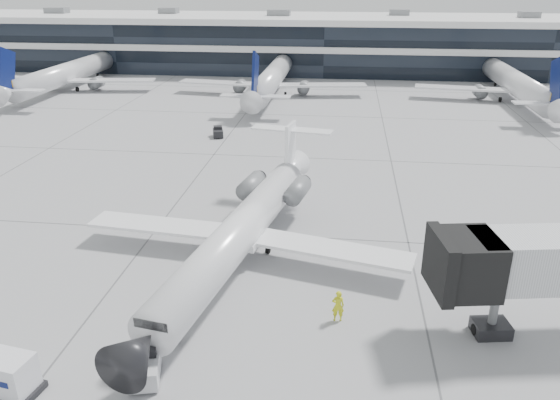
# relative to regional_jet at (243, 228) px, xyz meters

# --- Properties ---
(ground) EXTENTS (220.00, 220.00, 0.00)m
(ground) POSITION_rel_regional_jet_xyz_m (2.13, 3.88, -2.38)
(ground) COLOR #9A9A9D
(ground) RESTS_ON ground
(terminal) EXTENTS (170.00, 22.00, 10.00)m
(terminal) POSITION_rel_regional_jet_xyz_m (2.13, 85.88, 2.62)
(terminal) COLOR black
(terminal) RESTS_ON ground
(bg_jet_left) EXTENTS (32.00, 40.00, 9.60)m
(bg_jet_left) POSITION_rel_regional_jet_xyz_m (-42.87, 58.88, -2.38)
(bg_jet_left) COLOR white
(bg_jet_left) RESTS_ON ground
(bg_jet_center) EXTENTS (32.00, 40.00, 9.60)m
(bg_jet_center) POSITION_rel_regional_jet_xyz_m (-5.87, 58.88, -2.38)
(bg_jet_center) COLOR white
(bg_jet_center) RESTS_ON ground
(bg_jet_right) EXTENTS (32.00, 40.00, 9.60)m
(bg_jet_right) POSITION_rel_regional_jet_xyz_m (34.13, 58.88, -2.38)
(bg_jet_right) COLOR white
(bg_jet_right) RESTS_ON ground
(regional_jet) EXTENTS (24.15, 30.12, 6.98)m
(regional_jet) POSITION_rel_regional_jet_xyz_m (0.00, 0.00, 0.00)
(regional_jet) COLOR white
(regional_jet) RESTS_ON ground
(ramp_worker) EXTENTS (0.78, 0.55, 2.02)m
(ramp_worker) POSITION_rel_regional_jet_xyz_m (6.97, -7.01, -1.38)
(ramp_worker) COLOR #D0D916
(ramp_worker) RESTS_ON ground
(baggage_tug) EXTENTS (2.05, 2.80, 1.60)m
(baggage_tug) POSITION_rel_regional_jet_xyz_m (-2.63, -13.19, -1.66)
(baggage_tug) COLOR silver
(baggage_tug) RESTS_ON ground
(cargo_uld) EXTENTS (2.83, 2.28, 2.09)m
(cargo_uld) POSITION_rel_regional_jet_xyz_m (-8.63, -15.13, -1.33)
(cargo_uld) COLOR black
(cargo_uld) RESTS_ON ground
(traffic_cone) EXTENTS (0.43, 0.43, 0.64)m
(traffic_cone) POSITION_rel_regional_jet_xyz_m (1.00, 19.14, -2.08)
(traffic_cone) COLOR orange
(traffic_cone) RESTS_ON ground
(far_tug) EXTENTS (1.72, 2.31, 1.31)m
(far_tug) POSITION_rel_regional_jet_xyz_m (-9.06, 31.19, -1.80)
(far_tug) COLOR black
(far_tug) RESTS_ON ground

